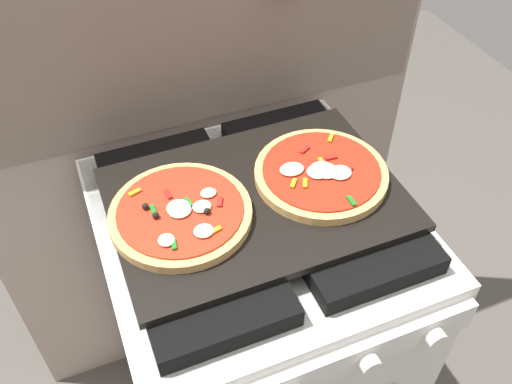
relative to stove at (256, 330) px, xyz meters
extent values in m
cube|color=gray|center=(0.00, 0.34, 0.32)|extent=(1.10, 0.03, 1.55)
cube|color=gray|center=(0.00, 0.32, 0.70)|extent=(1.08, 0.00, 0.56)
cube|color=white|center=(0.00, 0.00, -0.02)|extent=(0.60, 0.60, 0.86)
cube|color=black|center=(0.00, 0.00, 0.40)|extent=(0.59, 0.59, 0.01)
cube|color=black|center=(-0.14, 0.00, 0.43)|extent=(0.24, 0.51, 0.04)
cube|color=black|center=(0.14, 0.00, 0.43)|extent=(0.24, 0.51, 0.04)
cube|color=white|center=(0.00, -0.31, 0.35)|extent=(0.58, 0.02, 0.07)
cylinder|color=silver|center=(0.07, -0.33, 0.35)|extent=(0.04, 0.02, 0.04)
cylinder|color=silver|center=(0.20, -0.33, 0.35)|extent=(0.04, 0.02, 0.04)
cube|color=black|center=(0.00, 0.00, 0.46)|extent=(0.54, 0.38, 0.02)
cylinder|color=tan|center=(-0.15, 0.00, 0.47)|extent=(0.26, 0.26, 0.02)
cylinder|color=#B72D19|center=(-0.15, 0.00, 0.49)|extent=(0.23, 0.23, 0.00)
ellipsoid|color=beige|center=(-0.15, -0.01, 0.49)|extent=(0.04, 0.04, 0.01)
ellipsoid|color=beige|center=(-0.11, -0.01, 0.49)|extent=(0.03, 0.03, 0.01)
ellipsoid|color=beige|center=(-0.12, -0.07, 0.49)|extent=(0.04, 0.03, 0.01)
ellipsoid|color=beige|center=(-0.09, 0.02, 0.49)|extent=(0.03, 0.03, 0.01)
ellipsoid|color=beige|center=(-0.15, 0.00, 0.49)|extent=(0.04, 0.04, 0.01)
ellipsoid|color=beige|center=(-0.19, -0.06, 0.49)|extent=(0.03, 0.03, 0.01)
cube|color=#19721E|center=(-0.18, -0.07, 0.49)|extent=(0.01, 0.02, 0.00)
cube|color=#19721E|center=(-0.19, 0.01, 0.49)|extent=(0.01, 0.02, 0.00)
sphere|color=black|center=(-0.10, -0.03, 0.49)|extent=(0.01, 0.01, 0.01)
sphere|color=black|center=(-0.19, 0.00, 0.49)|extent=(0.01, 0.01, 0.01)
cube|color=gold|center=(-0.11, -0.07, 0.49)|extent=(0.03, 0.01, 0.00)
cube|color=red|center=(-0.08, -0.01, 0.49)|extent=(0.02, 0.03, 0.00)
sphere|color=black|center=(-0.20, 0.02, 0.49)|extent=(0.01, 0.01, 0.01)
cube|color=red|center=(-0.16, 0.04, 0.49)|extent=(0.01, 0.02, 0.00)
cube|color=#19721E|center=(-0.13, 0.01, 0.49)|extent=(0.01, 0.02, 0.00)
cube|color=gold|center=(-0.21, 0.07, 0.49)|extent=(0.03, 0.01, 0.00)
cylinder|color=tan|center=(0.14, 0.00, 0.47)|extent=(0.26, 0.26, 0.02)
cylinder|color=#AD2614|center=(0.14, 0.00, 0.49)|extent=(0.23, 0.23, 0.00)
ellipsoid|color=beige|center=(0.14, -0.01, 0.49)|extent=(0.05, 0.04, 0.01)
ellipsoid|color=beige|center=(0.14, 0.00, 0.49)|extent=(0.04, 0.03, 0.01)
ellipsoid|color=beige|center=(0.16, -0.02, 0.49)|extent=(0.04, 0.04, 0.01)
ellipsoid|color=beige|center=(0.13, 0.00, 0.49)|extent=(0.04, 0.04, 0.01)
ellipsoid|color=beige|center=(0.12, -0.01, 0.49)|extent=(0.04, 0.04, 0.01)
ellipsoid|color=beige|center=(0.08, 0.02, 0.49)|extent=(0.05, 0.04, 0.01)
cube|color=red|center=(0.17, 0.02, 0.49)|extent=(0.02, 0.01, 0.00)
cube|color=red|center=(0.18, -0.03, 0.49)|extent=(0.02, 0.02, 0.00)
cube|color=#19721E|center=(0.14, -0.10, 0.49)|extent=(0.01, 0.02, 0.00)
cube|color=gold|center=(0.09, -0.02, 0.49)|extent=(0.02, 0.03, 0.00)
cube|color=gold|center=(0.07, -0.02, 0.49)|extent=(0.02, 0.02, 0.00)
cube|color=gold|center=(0.14, 0.02, 0.49)|extent=(0.01, 0.02, 0.00)
cube|color=red|center=(0.13, 0.06, 0.49)|extent=(0.02, 0.02, 0.00)
cube|color=gold|center=(0.19, 0.08, 0.49)|extent=(0.02, 0.02, 0.00)
cube|color=red|center=(0.13, 0.01, 0.49)|extent=(0.02, 0.02, 0.00)
camera|label=1|loc=(-0.28, -0.68, 1.20)|focal=38.91mm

